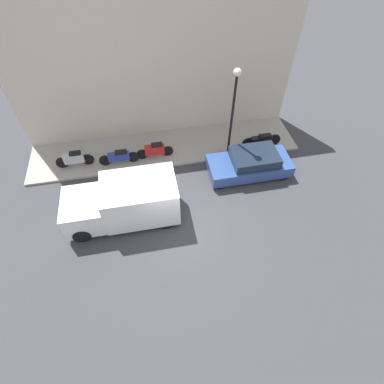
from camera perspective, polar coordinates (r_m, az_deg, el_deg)
ground_plane at (r=13.07m, az=-2.22°, el=-6.34°), size 60.00×60.00×0.00m
sidewalk at (r=16.35m, az=-5.14°, el=8.35°), size 2.84×14.01×0.12m
building_facade at (r=15.63m, az=-6.90°, el=21.86°), size 0.30×14.01×7.17m
parked_car at (r=14.93m, az=11.05°, el=5.35°), size 1.77×4.00×1.23m
delivery_van at (r=12.84m, az=-12.92°, el=-1.88°), size 2.01×4.70×2.00m
scooter_silver at (r=16.01m, az=-21.50°, el=5.92°), size 0.30×1.85×0.87m
motorcycle_blue at (r=15.50m, az=-13.72°, el=6.53°), size 0.30×1.98×0.77m
motorcycle_red at (r=15.51m, az=-7.08°, el=7.92°), size 0.30×1.88×0.85m
motorcycle_black at (r=16.42m, az=13.14°, el=9.59°), size 0.30×2.10×0.76m
streetlamp at (r=13.98m, az=7.94°, el=16.49°), size 0.34×0.34×4.73m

